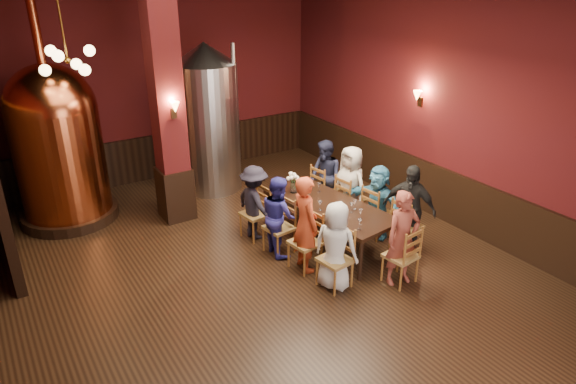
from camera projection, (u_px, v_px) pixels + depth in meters
room at (260, 142)px, 7.02m from camera, size 10.00×10.02×4.50m
wainscot_right at (445, 195)px, 9.67m from camera, size 0.08×9.90×1.00m
wainscot_back at (153, 157)px, 11.56m from camera, size 7.90×0.08×1.00m
column at (167, 102)px, 9.04m from camera, size 0.58×0.58×4.50m
pendant_cluster at (68, 60)px, 8.04m from camera, size 0.90×0.90×1.70m
sconce_wall at (421, 98)px, 9.57m from camera, size 0.20×0.20×0.36m
sconce_column at (173, 109)px, 8.83m from camera, size 0.20×0.20×0.36m
dining_table at (330, 208)px, 8.73m from camera, size 1.31×2.51×0.75m
chair_0 at (335, 260)px, 7.62m from camera, size 0.52×0.52×0.92m
person_0 at (336, 246)px, 7.53m from camera, size 0.71×0.80×1.38m
chair_1 at (305, 242)px, 8.09m from camera, size 0.52×0.52×0.92m
person_1 at (305, 224)px, 7.95m from camera, size 0.43×0.61×1.59m
chair_2 at (279, 227)px, 8.55m from camera, size 0.52×0.52×0.92m
person_2 at (279, 215)px, 8.46m from camera, size 0.40×0.70×1.37m
chair_3 at (255, 214)px, 9.02m from camera, size 0.52×0.52×0.92m
person_3 at (255, 203)px, 8.93m from camera, size 0.59×0.92×1.35m
chair_4 at (407, 225)px, 8.62m from camera, size 0.52×0.52×0.92m
person_4 at (409, 209)px, 8.49m from camera, size 0.74×0.98×1.55m
chair_5 at (377, 212)px, 9.09m from camera, size 0.52×0.52×0.92m
person_5 at (377, 201)px, 9.00m from camera, size 0.60×1.29×1.33m
chair_6 at (350, 200)px, 9.55m from camera, size 0.52×0.52×0.92m
person_6 at (350, 186)px, 9.43m from camera, size 0.56×0.78×1.50m
chair_7 at (325, 189)px, 10.02m from camera, size 0.52×0.52×0.92m
person_7 at (325, 177)px, 9.91m from camera, size 0.37×0.71×1.43m
chair_8 at (401, 255)px, 7.73m from camera, size 0.52×0.52×0.92m
person_8 at (403, 238)px, 7.62m from camera, size 0.61×0.46×1.50m
copper_kettle at (57, 143)px, 9.28m from camera, size 1.95×1.95×4.17m
steel_vessel at (208, 118)px, 10.65m from camera, size 1.68×1.68×3.09m
rose_vase at (294, 179)px, 9.05m from camera, size 0.22×0.22×0.38m
wine_glass_0 at (309, 192)px, 8.96m from camera, size 0.07×0.07×0.17m
wine_glass_1 at (360, 214)px, 8.17m from camera, size 0.07×0.07×0.17m
wine_glass_2 at (320, 206)px, 8.45m from camera, size 0.07×0.07×0.17m
wine_glass_3 at (351, 208)px, 8.39m from camera, size 0.07×0.07×0.17m
wine_glass_4 at (355, 205)px, 8.48m from camera, size 0.07×0.07×0.17m
wine_glass_5 at (359, 225)px, 7.83m from camera, size 0.07×0.07×0.17m
wine_glass_6 at (319, 188)px, 9.14m from camera, size 0.07×0.07×0.17m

